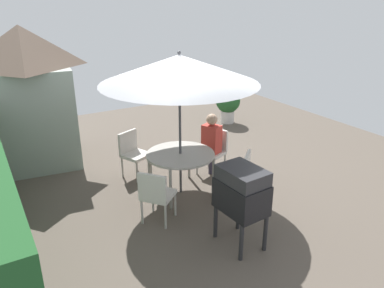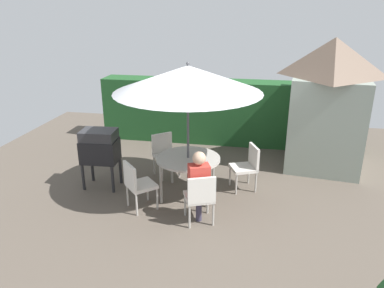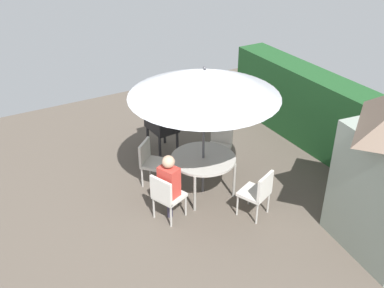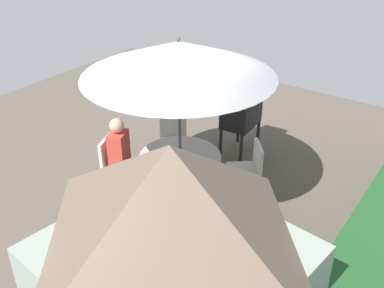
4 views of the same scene
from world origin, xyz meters
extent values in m
plane|color=brown|center=(0.00, 0.00, 0.00)|extent=(11.00, 11.00, 0.00)
cube|color=#1E4C23|center=(0.00, 3.50, 0.83)|extent=(6.14, 0.73, 1.65)
cylinder|color=#B2ADA3|center=(-0.17, 0.37, 0.75)|extent=(1.22, 1.22, 0.04)
cylinder|color=gray|center=(-0.60, -0.05, 0.36)|extent=(0.05, 0.05, 0.73)
cylinder|color=gray|center=(0.25, -0.05, 0.36)|extent=(0.05, 0.05, 0.73)
cylinder|color=gray|center=(-0.60, 0.80, 0.36)|extent=(0.05, 0.05, 0.73)
cylinder|color=gray|center=(0.25, 0.80, 0.36)|extent=(0.05, 0.05, 0.73)
cylinder|color=#4C4C51|center=(-0.17, 0.37, 1.24)|extent=(0.04, 0.04, 2.49)
cone|color=gray|center=(-0.17, 0.37, 2.25)|extent=(2.65, 2.65, 0.47)
sphere|color=#4C4C51|center=(-0.17, 0.37, 2.52)|extent=(0.06, 0.06, 0.06)
cube|color=black|center=(-1.95, 0.39, 0.78)|extent=(0.73, 0.55, 0.45)
cube|color=#2B2B2E|center=(-1.95, 0.39, 1.10)|extent=(0.70, 0.52, 0.20)
cylinder|color=#262628|center=(-2.26, 0.18, 0.28)|extent=(0.06, 0.06, 0.55)
cylinder|color=#262628|center=(-1.64, 0.18, 0.28)|extent=(0.06, 0.06, 0.55)
cylinder|color=#262628|center=(-2.26, 0.60, 0.28)|extent=(0.06, 0.06, 0.55)
cylinder|color=#262628|center=(-1.64, 0.60, 0.28)|extent=(0.06, 0.06, 0.55)
cube|color=silver|center=(0.19, -0.53, 0.45)|extent=(0.60, 0.60, 0.06)
cube|color=silver|center=(0.26, -0.72, 0.68)|extent=(0.45, 0.22, 0.45)
cylinder|color=#AFABA3|center=(0.07, -0.79, 0.23)|extent=(0.04, 0.04, 0.45)
cylinder|color=#AFABA3|center=(0.45, -0.64, 0.23)|extent=(0.04, 0.04, 0.45)
cylinder|color=#AFABA3|center=(-0.07, -0.41, 0.23)|extent=(0.04, 0.04, 0.45)
cylinder|color=#AFABA3|center=(0.30, -0.27, 0.23)|extent=(0.04, 0.04, 0.45)
cube|color=silver|center=(0.85, 0.80, 0.45)|extent=(0.60, 0.60, 0.06)
cube|color=silver|center=(1.04, 0.88, 0.68)|extent=(0.22, 0.44, 0.45)
cylinder|color=#AFABA3|center=(1.11, 0.70, 0.23)|extent=(0.04, 0.04, 0.45)
cylinder|color=#AFABA3|center=(0.95, 1.06, 0.23)|extent=(0.04, 0.04, 0.45)
cylinder|color=#AFABA3|center=(0.74, 0.54, 0.23)|extent=(0.04, 0.04, 0.45)
cylinder|color=#AFABA3|center=(0.58, 0.91, 0.23)|extent=(0.04, 0.04, 0.45)
cube|color=silver|center=(-0.79, 1.11, 0.45)|extent=(0.65, 0.65, 0.06)
cube|color=silver|center=(-0.93, 1.28, 0.68)|extent=(0.39, 0.33, 0.45)
cylinder|color=#AFABA3|center=(-0.77, 1.40, 0.23)|extent=(0.04, 0.04, 0.45)
cylinder|color=#AFABA3|center=(-1.08, 1.14, 0.23)|extent=(0.04, 0.04, 0.45)
cylinder|color=#AFABA3|center=(-0.51, 1.09, 0.23)|extent=(0.04, 0.04, 0.45)
cylinder|color=#AFABA3|center=(-0.82, 0.83, 0.23)|extent=(0.04, 0.04, 0.45)
cube|color=silver|center=(-0.89, -0.29, 0.45)|extent=(0.65, 0.65, 0.06)
cube|color=silver|center=(-1.04, -0.43, 0.68)|extent=(0.35, 0.37, 0.45)
cylinder|color=#AFABA3|center=(-1.17, -0.28, 0.23)|extent=(0.04, 0.04, 0.45)
cylinder|color=#AFABA3|center=(-0.90, -0.57, 0.23)|extent=(0.04, 0.04, 0.45)
cylinder|color=#AFABA3|center=(-0.88, -0.01, 0.23)|extent=(0.04, 0.04, 0.45)
cylinder|color=#AFABA3|center=(-0.61, -0.30, 0.23)|extent=(0.04, 0.04, 0.45)
cube|color=#CC3D33|center=(0.19, -0.53, 0.76)|extent=(0.40, 0.35, 0.55)
sphere|color=tan|center=(0.19, -0.53, 1.15)|extent=(0.22, 0.22, 0.22)
cylinder|color=#383347|center=(0.19, -0.53, 0.24)|extent=(0.10, 0.10, 0.48)
camera|label=1|loc=(-5.55, 3.32, 3.39)|focal=35.33mm
camera|label=2|loc=(1.09, -5.94, 3.43)|focal=34.63mm
camera|label=3|loc=(5.91, -3.33, 5.12)|focal=42.11mm
camera|label=4|loc=(4.36, 3.82, 4.16)|focal=41.95mm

